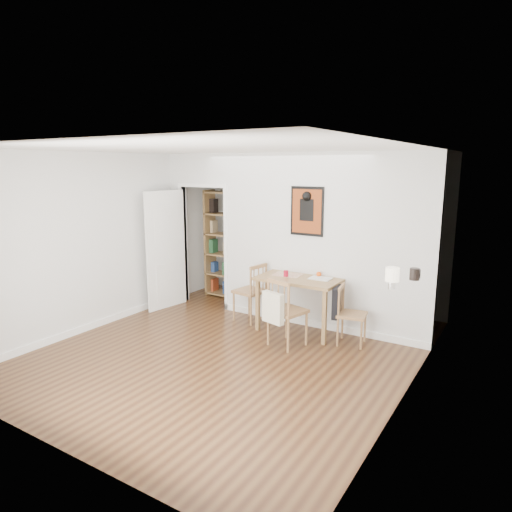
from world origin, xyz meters
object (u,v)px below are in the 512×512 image
Objects in this scene: chair_front at (287,311)px; red_glass at (286,273)px; ceramic_jar_a at (415,274)px; fireplace at (406,330)px; mantel_lamp at (392,276)px; bookshelf at (227,245)px; chair_left at (250,292)px; notebook at (320,278)px; chair_right at (351,314)px; orange_fruit at (319,274)px; ceramic_jar_b at (417,274)px; dining_table at (300,284)px.

chair_front is 0.72m from red_glass.
red_glass is at bearing 162.01° from ceramic_jar_a.
mantel_lamp is at bearing -104.53° from fireplace.
bookshelf is at bearing 156.30° from ceramic_jar_a.
chair_left is 0.98× the size of chair_front.
red_glass is at bearing -164.34° from notebook.
orange_fruit is (-0.60, 0.27, 0.43)m from chair_right.
notebook is at bearing 155.90° from ceramic_jar_b.
notebook is (0.29, 0.06, 0.11)m from dining_table.
mantel_lamp is (1.64, -1.21, 0.58)m from dining_table.
chair_front is at bearing -31.90° from chair_left.
orange_fruit is 1.81m from ceramic_jar_a.
chair_right is at bearing -1.44° from red_glass.
mantel_lamp is 0.64m from ceramic_jar_b.
chair_front is at bearing -105.12° from notebook.
ceramic_jar_a reaches higher than notebook.
notebook is 1.92m from mantel_lamp.
chair_left is 1.52m from bookshelf.
fireplace reaches higher than dining_table.
ceramic_jar_b is (0.02, 0.26, 0.59)m from fireplace.
ceramic_jar_b is (1.64, 0.02, 0.73)m from chair_front.
orange_fruit is at bearing 82.16° from chair_front.
fireplace is (2.60, -0.84, 0.15)m from chair_left.
chair_front reaches higher than orange_fruit.
orange_fruit is at bearing 9.32° from chair_left.
fireplace is at bearing -39.45° from chair_right.
chair_right is 8.73× the size of red_glass.
chair_right is 1.64m from mantel_lamp.
bookshelf is at bearing 160.94° from orange_fruit.
orange_fruit is 2.03m from mantel_lamp.
chair_left reaches higher than orange_fruit.
ceramic_jar_b is at bearing -24.10° from notebook.
ceramic_jar_a reaches higher than chair_front.
red_glass reaches higher than chair_right.
mantel_lamp reaches higher than chair_front.
chair_front is 4.24× the size of mantel_lamp.
dining_table is 1.28× the size of chair_left.
dining_table is at bearing 0.47° from chair_left.
chair_left is 1.69m from chair_right.
notebook is at bearing 15.66° from red_glass.
dining_table is 12.73× the size of red_glass.
chair_left reaches higher than red_glass.
bookshelf reaches higher than red_glass.
ceramic_jar_b is (1.75, -0.59, 0.49)m from dining_table.
bookshelf is 14.92× the size of ceramic_jar_a.
red_glass is 0.31× the size of notebook.
dining_table is at bearing -141.96° from orange_fruit.
chair_right is (0.82, -0.10, -0.29)m from dining_table.
chair_front is (0.97, -0.61, 0.02)m from chair_left.
ceramic_jar_a is at bearing -27.77° from notebook.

